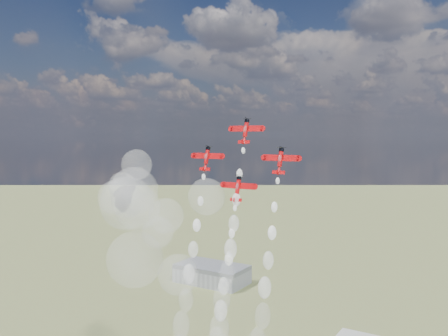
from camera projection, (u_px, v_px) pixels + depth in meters
name	position (u px, v px, depth m)	size (l,w,h in m)	color
hangar	(212.00, 274.00, 340.05)	(50.00, 28.00, 13.00)	gray
plane_lead	(246.00, 131.00, 137.34)	(10.51, 4.11, 7.35)	#BC090C
plane_left	(207.00, 158.00, 142.26)	(10.51, 4.11, 7.35)	#BC090C
plane_right	(280.00, 160.00, 129.70)	(10.51, 4.11, 7.35)	#BC090C
plane_slot	(238.00, 188.00, 134.62)	(10.51, 4.11, 7.35)	#BC090C
smoke_trail_lead	(224.00, 290.00, 130.17)	(5.51, 16.47, 51.28)	white
smoke_trail_left	(183.00, 314.00, 134.73)	(5.72, 17.06, 50.90)	white
smoke_trail_right	(259.00, 331.00, 122.68)	(5.52, 15.93, 50.46)	white
drifted_smoke_cloud	(138.00, 217.00, 170.75)	(64.74, 35.69, 51.23)	white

